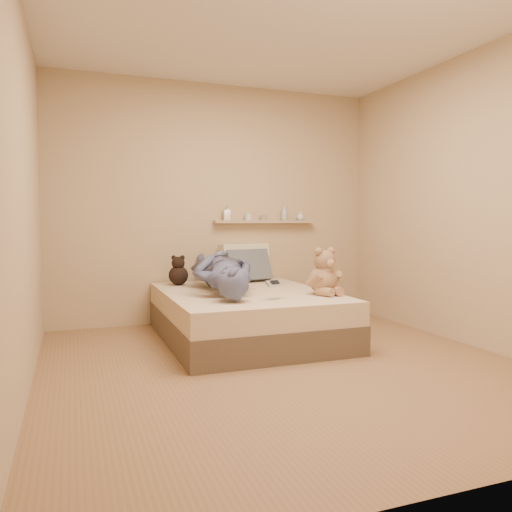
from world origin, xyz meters
name	(u,v)px	position (x,y,z in m)	size (l,w,h in m)	color
room	(286,195)	(0.00, 0.00, 1.30)	(3.80, 3.80, 3.80)	#8C6A48
bed	(246,315)	(0.00, 0.93, 0.22)	(1.50, 1.90, 0.45)	brown
game_console	(275,283)	(0.07, 0.39, 0.59)	(0.16, 0.10, 0.05)	#B6B7BD
teddy_bear	(324,275)	(0.59, 0.49, 0.63)	(0.35, 0.34, 0.43)	tan
dark_plush	(178,272)	(-0.50, 1.59, 0.58)	(0.20, 0.20, 0.31)	black
pillow_cream	(245,262)	(0.28, 1.76, 0.65)	(0.55, 0.16, 0.40)	beige
pillow_grey	(248,266)	(0.26, 1.62, 0.62)	(0.50, 0.14, 0.34)	slate
person	(222,271)	(-0.20, 1.04, 0.64)	(0.58, 1.60, 0.38)	#4E567B
wall_shelf	(265,222)	(0.55, 1.84, 1.10)	(1.20, 0.12, 0.03)	tan
shelf_bottles	(266,214)	(0.56, 1.84, 1.18)	(0.99, 0.09, 0.18)	silver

